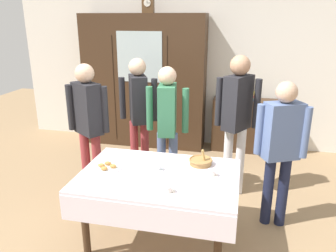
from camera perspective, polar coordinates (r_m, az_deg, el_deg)
ground_plane at (r=3.71m, az=-0.71°, el=-17.02°), size 12.00×12.00×0.00m
back_wall at (r=5.69m, az=5.54°, el=10.23°), size 6.40×0.10×2.70m
dining_table at (r=3.19m, az=-1.75°, el=-10.18°), size 1.50×1.03×0.73m
wall_cabinet at (r=5.63m, az=-4.13°, el=7.60°), size 2.05×0.46×2.20m
mantel_clock at (r=5.51m, az=-3.45°, el=20.10°), size 0.18×0.11×0.24m
bookshelf_low at (r=5.62m, az=13.62°, el=0.09°), size 1.16×0.35×0.87m
book_stack at (r=5.49m, az=14.01°, el=5.03°), size 0.17×0.21×0.12m
tea_cup_far_right at (r=3.15m, az=7.48°, el=-8.07°), size 0.13×0.13×0.06m
tea_cup_mid_right at (r=2.85m, az=-0.04°, el=-10.92°), size 0.13×0.13×0.06m
tea_cup_back_edge at (r=3.23m, az=-1.92°, el=-7.16°), size 0.13×0.13×0.06m
bread_basket at (r=3.36m, az=5.64°, el=-6.05°), size 0.24×0.24×0.16m
pastry_plate at (r=3.32m, az=-10.47°, el=-7.00°), size 0.28×0.28×0.05m
spoon_near_left at (r=3.52m, az=-6.12°, el=-5.51°), size 0.12×0.02×0.01m
spoon_far_right at (r=3.43m, az=0.77°, el=-6.03°), size 0.12×0.02×0.01m
spoon_back_edge at (r=2.92m, az=3.75°, el=-10.69°), size 0.12×0.02×0.01m
person_behind_table_left at (r=4.01m, az=11.80°, el=2.33°), size 0.52×0.41×1.74m
person_beside_shelf at (r=3.98m, az=-0.13°, el=1.20°), size 0.52×0.38×1.61m
person_near_right_end at (r=4.04m, az=-13.60°, el=1.33°), size 0.52×0.37×1.65m
person_behind_table_right at (r=3.52m, az=18.87°, el=-2.64°), size 0.52×0.34×1.57m
person_by_cabinet at (r=4.37m, az=-5.10°, el=3.16°), size 0.52×0.41×1.65m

